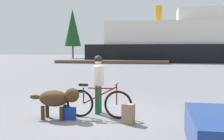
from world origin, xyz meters
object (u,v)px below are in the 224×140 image
Objects in this scene: handbag_pannier at (69,113)px; sailboat_moored at (195,58)px; bicycle at (98,103)px; backpack at (128,114)px; dog at (57,98)px; person_cyclist at (98,79)px; ferry_boat at (181,43)px.

handbag_pannier is 34.06m from sailboat_moored.
bicycle is 0.95m from backpack.
dog is (-1.02, -0.30, 0.14)m from bicycle.
person_cyclist reaches higher than handbag_pannier.
person_cyclist is at bearing -98.15° from ferry_boat.
bicycle is 33.40m from ferry_boat.
handbag_pannier is (-1.55, 0.10, -0.08)m from backpack.
sailboat_moored is (7.17, 33.30, 0.35)m from handbag_pannier.
person_cyclist is 1.52m from backpack.
dog is 0.15× the size of sailboat_moored.
backpack is (1.87, -0.11, -0.30)m from dog.
bicycle is at bearing -97.82° from ferry_boat.
bicycle is 0.80m from handbag_pannier.
ferry_boat is at bearing 81.07° from handbag_pannier.
handbag_pannier is at bearing -102.15° from sailboat_moored.
dog is 34.13m from sailboat_moored.
handbag_pannier is at bearing -98.93° from ferry_boat.
ferry_boat is at bearing 81.85° from person_cyclist.
person_cyclist is 1.29m from dog.
ferry_boat reaches higher than backpack.
person_cyclist is at bearing 136.80° from backpack.
backpack is at bearing -43.20° from person_cyclist.
dog is 33.84m from ferry_boat.
bicycle is at bearing 16.23° from dog.
backpack is (0.97, -0.91, -0.74)m from person_cyclist.
bicycle is at bearing -101.09° from sailboat_moored.
dog is at bearing 179.32° from handbag_pannier.
bicycle is at bearing 154.63° from backpack.
backpack is 1.56m from handbag_pannier.
ferry_boat is 2.99m from sailboat_moored.
handbag_pannier is at bearing -156.73° from bicycle.
ferry_boat is (5.23, 33.31, 2.63)m from handbag_pannier.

